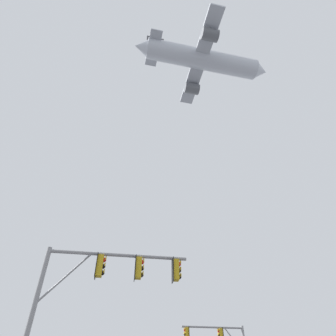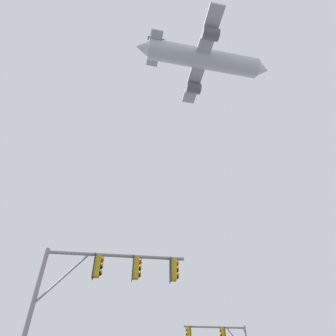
% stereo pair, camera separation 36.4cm
% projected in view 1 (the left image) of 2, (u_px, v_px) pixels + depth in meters
% --- Properties ---
extents(signal_pole_near, '(6.07, 0.96, 6.48)m').
position_uv_depth(signal_pole_near, '(100.00, 285.00, 11.89)').
color(signal_pole_near, gray).
rests_on(signal_pole_near, ground).
extents(airplane, '(23.94, 18.49, 6.52)m').
position_uv_depth(airplane, '(203.00, 60.00, 50.22)').
color(airplane, '#B7BCC6').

